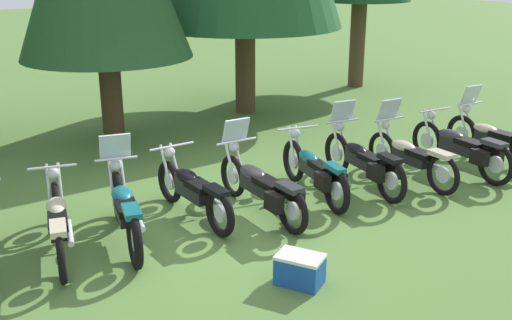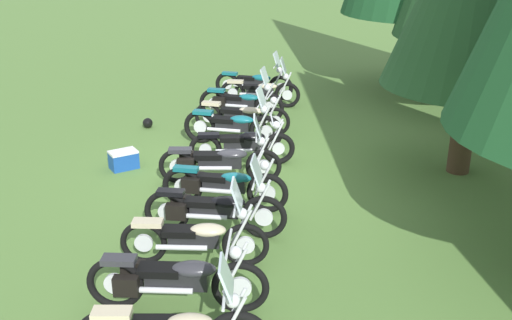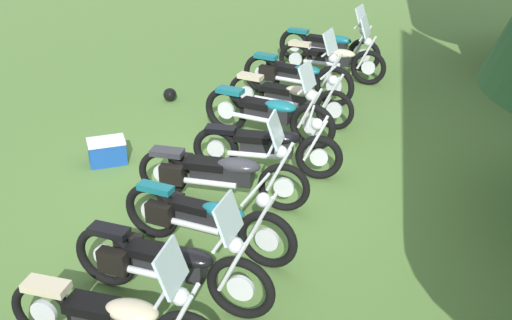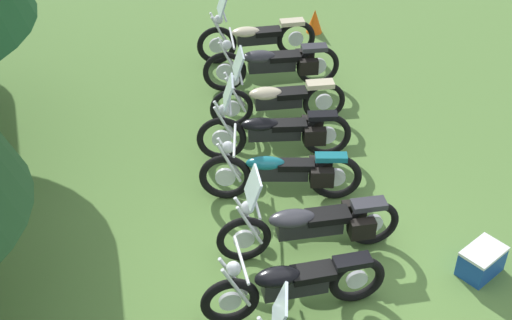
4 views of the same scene
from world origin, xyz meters
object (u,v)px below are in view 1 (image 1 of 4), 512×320
Objects in this scene: motorcycle_10 at (462,147)px; motorcycle_3 at (58,221)px; motorcycle_5 at (193,190)px; picnic_cooler at (300,269)px; motorcycle_8 at (364,161)px; motorcycle_11 at (492,137)px; motorcycle_7 at (315,171)px; motorcycle_4 at (125,209)px; motorcycle_9 at (410,155)px; motorcycle_6 at (262,185)px.

motorcycle_3 is at bearing 87.05° from motorcycle_10.
motorcycle_5 reaches higher than picnic_cooler.
motorcycle_8 is 1.05× the size of motorcycle_11.
motorcycle_8 is at bearing -85.20° from motorcycle_7.
motorcycle_7 is (3.21, -0.02, -0.03)m from motorcycle_4.
motorcycle_5 is (2.01, 0.10, 0.00)m from motorcycle_3.
motorcycle_4 reaches higher than motorcycle_7.
picnic_cooler is (2.27, -2.35, -0.25)m from motorcycle_3.
motorcycle_7 is at bearing -80.35° from motorcycle_3.
motorcycle_8 reaches higher than motorcycle_3.
motorcycle_9 reaches higher than motorcycle_10.
motorcycle_9 is (3.95, -0.51, 0.02)m from motorcycle_5.
motorcycle_10 is at bearing -97.00° from motorcycle_9.
motorcycle_5 is at bearing -66.24° from motorcycle_4.
motorcycle_6 is 1.05× the size of motorcycle_7.
motorcycle_8 reaches higher than motorcycle_6.
motorcycle_11 reaches higher than motorcycle_6.
motorcycle_10 is (4.12, -0.24, 0.01)m from motorcycle_6.
motorcycle_5 is 3.06m from motorcycle_8.
motorcycle_8 is 0.98× the size of motorcycle_10.
motorcycle_4 is (0.87, -0.15, 0.04)m from motorcycle_3.
picnic_cooler is (-5.86, -1.95, -0.28)m from motorcycle_11.
motorcycle_8 is (2.09, 0.08, 0.01)m from motorcycle_6.
motorcycle_3 is at bearing 96.51° from motorcycle_7.
motorcycle_10 is at bearing 20.31° from picnic_cooler.
motorcycle_7 is at bearing 84.16° from motorcycle_10.
motorcycle_6 is at bearing 87.86° from motorcycle_11.
motorcycle_11 is at bearing -80.75° from motorcycle_3.
motorcycle_9 is (1.88, -0.23, 0.02)m from motorcycle_7.
motorcycle_8 is 3.08m from motorcycle_11.
motorcycle_10 is at bearing -88.52° from motorcycle_7.
motorcycle_5 is (1.14, 0.25, -0.04)m from motorcycle_4.
motorcycle_8 is at bearing 82.59° from motorcycle_10.
motorcycle_11 reaches higher than motorcycle_5.
motorcycle_6 is at bearing 88.29° from motorcycle_10.
motorcycle_7 is 0.97m from motorcycle_8.
picnic_cooler is (0.26, -2.45, -0.26)m from motorcycle_5.
motorcycle_10 is 5.14m from picnic_cooler.
motorcycle_3 is at bearing 134.01° from picnic_cooler.
motorcycle_3 is 7.11m from motorcycle_10.
motorcycle_11 reaches higher than motorcycle_9.
motorcycle_3 is 1.05× the size of motorcycle_9.
motorcycle_5 is 3.30× the size of picnic_cooler.
motorcycle_10 is at bearing -82.49° from motorcycle_3.
motorcycle_4 is 1.04× the size of motorcycle_9.
motorcycle_9 is (0.91, -0.16, -0.01)m from motorcycle_8.
motorcycle_5 is at bearing 84.01° from motorcycle_11.
motorcycle_7 is 0.97× the size of motorcycle_8.
motorcycle_5 is at bearing 88.98° from motorcycle_8.
picnic_cooler is at bearing 159.62° from motorcycle_6.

